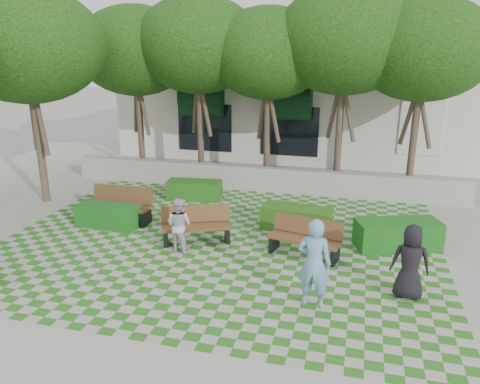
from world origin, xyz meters
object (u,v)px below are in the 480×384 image
(person_white, at_px, (179,225))
(hedge_midright, at_px, (296,219))
(bench_east, at_px, (305,239))
(person_dark, at_px, (410,262))
(hedge_east, at_px, (398,235))
(person_blue, at_px, (314,263))
(bench_west, at_px, (120,205))
(bench_mid, at_px, (196,225))
(hedge_midleft, at_px, (194,190))
(hedge_west, at_px, (108,216))

(person_white, bearing_deg, hedge_midright, -127.44)
(bench_east, bearing_deg, person_dark, -18.90)
(hedge_east, xyz_separation_m, person_blue, (-1.90, -3.54, 0.59))
(bench_west, bearing_deg, person_white, -29.62)
(bench_east, xyz_separation_m, bench_west, (-5.91, 1.05, 0.04))
(person_dark, xyz_separation_m, person_white, (-5.72, 0.98, -0.09))
(person_white, bearing_deg, hedge_east, -150.02)
(bench_east, relative_size, bench_west, 0.95)
(bench_mid, bearing_deg, person_dark, -39.32)
(person_dark, bearing_deg, person_blue, 24.63)
(bench_mid, height_order, person_blue, person_blue)
(hedge_midright, height_order, hedge_midleft, hedge_midright)
(person_blue, height_order, person_dark, person_blue)
(bench_east, xyz_separation_m, hedge_midleft, (-4.44, 3.73, -0.14))
(bench_west, xyz_separation_m, hedge_midleft, (1.48, 2.68, -0.19))
(hedge_west, relative_size, person_blue, 0.97)
(hedge_west, height_order, person_blue, person_blue)
(hedge_east, bearing_deg, person_white, -163.30)
(hedge_midright, bearing_deg, hedge_east, -11.87)
(hedge_midleft, xyz_separation_m, person_blue, (4.91, -6.15, 0.65))
(bench_west, bearing_deg, hedge_east, 2.44)
(bench_east, bearing_deg, hedge_midright, 118.88)
(hedge_midleft, relative_size, person_white, 1.28)
(bench_west, height_order, person_white, person_white)
(bench_east, relative_size, hedge_east, 0.89)
(bench_west, relative_size, person_blue, 1.06)
(hedge_west, height_order, person_white, person_white)
(bench_west, bearing_deg, hedge_midright, 8.96)
(hedge_midleft, bearing_deg, bench_east, -40.05)
(hedge_west, distance_m, person_white, 3.04)
(hedge_midright, bearing_deg, hedge_midleft, 153.08)
(bench_west, height_order, person_blue, person_blue)
(hedge_west, xyz_separation_m, person_white, (2.79, -1.15, 0.42))
(hedge_east, height_order, hedge_west, hedge_east)
(hedge_midleft, height_order, hedge_west, hedge_midleft)
(bench_east, distance_m, hedge_west, 6.09)
(hedge_midleft, distance_m, person_dark, 8.69)
(bench_east, bearing_deg, person_blue, -65.55)
(bench_west, xyz_separation_m, hedge_west, (-0.15, -0.47, -0.19))
(hedge_midright, bearing_deg, bench_mid, -148.38)
(hedge_midleft, distance_m, person_white, 4.48)
(person_blue, bearing_deg, person_dark, -152.66)
(bench_mid, xyz_separation_m, hedge_west, (-3.01, 0.45, -0.15))
(bench_mid, bearing_deg, hedge_midleft, 88.60)
(bench_west, height_order, hedge_west, bench_west)
(hedge_east, xyz_separation_m, hedge_west, (-8.43, -0.54, -0.06))
(bench_east, bearing_deg, bench_mid, -168.93)
(person_blue, bearing_deg, person_white, -22.85)
(person_dark, bearing_deg, bench_mid, -16.20)
(bench_west, relative_size, person_dark, 1.24)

